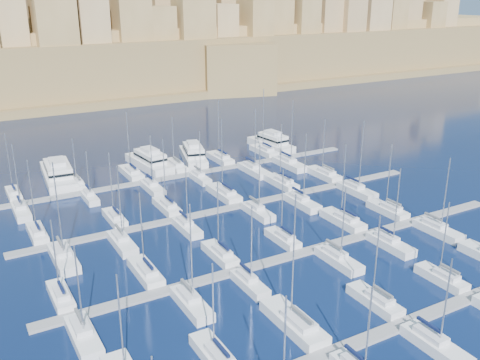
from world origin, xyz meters
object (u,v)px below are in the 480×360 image
sailboat_4 (442,278)px  motor_yacht_a (58,173)px  sailboat_2 (294,323)px  motor_yacht_b (150,161)px  motor_yacht_c (193,154)px  motor_yacht_d (272,143)px

sailboat_4 → motor_yacht_a: 81.49m
sailboat_2 → motor_yacht_a: (-13.60, 70.50, 0.94)m
motor_yacht_b → motor_yacht_c: same height
motor_yacht_a → motor_yacht_b: same height
sailboat_2 → motor_yacht_b: sailboat_2 is taller
sailboat_4 → motor_yacht_b: sailboat_4 is taller
sailboat_4 → motor_yacht_d: 71.58m
sailboat_4 → motor_yacht_c: (-6.57, 70.16, 1.00)m
motor_yacht_a → motor_yacht_c: size_ratio=1.20×
sailboat_2 → motor_yacht_b: (7.00, 69.02, 0.94)m
motor_yacht_b → sailboat_4: bearing=-75.8°
sailboat_2 → sailboat_4: sailboat_2 is taller
motor_yacht_a → sailboat_4: bearing=-61.9°
sailboat_2 → motor_yacht_c: (18.20, 68.78, 0.94)m
motor_yacht_b → motor_yacht_c: bearing=-1.3°
sailboat_4 → motor_yacht_c: size_ratio=0.76×
motor_yacht_a → motor_yacht_b: (20.60, -1.48, 0.00)m
motor_yacht_c → sailboat_4: bearing=-84.7°
motor_yacht_b → motor_yacht_d: same height
sailboat_2 → sailboat_4: size_ratio=1.43×
motor_yacht_a → motor_yacht_d: 54.36m
sailboat_2 → motor_yacht_d: size_ratio=1.16×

